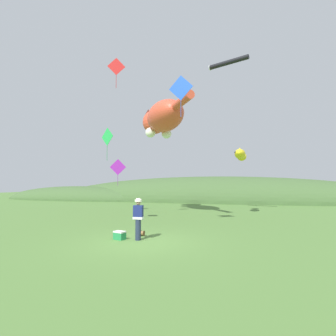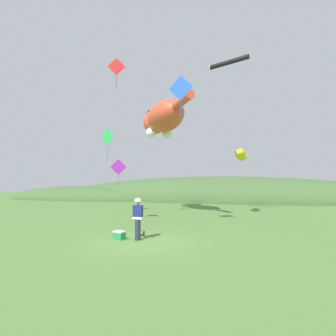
# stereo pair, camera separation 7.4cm
# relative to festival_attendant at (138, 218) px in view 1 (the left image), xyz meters

# --- Properties ---
(ground_plane) EXTENTS (120.00, 120.00, 0.00)m
(ground_plane) POSITION_rel_festival_attendant_xyz_m (0.28, -0.32, -0.95)
(ground_plane) COLOR #517A38
(distant_hill_ridge) EXTENTS (57.14, 11.33, 6.87)m
(distant_hill_ridge) POSITION_rel_festival_attendant_xyz_m (-2.92, 25.83, -0.95)
(distant_hill_ridge) COLOR #426033
(distant_hill_ridge) RESTS_ON ground
(festival_attendant) EXTENTS (0.44, 0.30, 1.77)m
(festival_attendant) POSITION_rel_festival_attendant_xyz_m (0.00, 0.00, 0.00)
(festival_attendant) COLOR #232D47
(festival_attendant) RESTS_ON ground
(kite_spool) EXTENTS (0.15, 0.25, 0.25)m
(kite_spool) POSITION_rel_festival_attendant_xyz_m (-0.14, 0.88, -0.83)
(kite_spool) COLOR olive
(kite_spool) RESTS_ON ground
(picnic_cooler) EXTENTS (0.56, 0.46, 0.36)m
(picnic_cooler) POSITION_rel_festival_attendant_xyz_m (-0.82, -0.10, -0.77)
(picnic_cooler) COLOR #268C4C
(picnic_cooler) RESTS_ON ground
(kite_giant_cat) EXTENTS (6.06, 8.11, 2.86)m
(kite_giant_cat) POSITION_rel_festival_attendant_xyz_m (-2.02, 10.00, 6.89)
(kite_giant_cat) COLOR #E04C33
(kite_fish_windsock) EXTENTS (0.98, 2.92, 0.89)m
(kite_fish_windsock) POSITION_rel_festival_attendant_xyz_m (4.19, 10.84, 3.78)
(kite_fish_windsock) COLOR yellow
(kite_tube_streamer) EXTENTS (3.10, 1.46, 0.44)m
(kite_tube_streamer) POSITION_rel_festival_attendant_xyz_m (3.39, 9.56, 10.77)
(kite_tube_streamer) COLOR black
(kite_diamond_blue) EXTENTS (1.37, 0.19, 2.28)m
(kite_diamond_blue) POSITION_rel_festival_attendant_xyz_m (1.22, 2.89, 6.59)
(kite_diamond_blue) COLOR blue
(kite_diamond_green) EXTENTS (1.02, 0.49, 2.02)m
(kite_diamond_green) POSITION_rel_festival_attendant_xyz_m (-3.59, 3.68, 4.31)
(kite_diamond_green) COLOR green
(kite_diamond_red) EXTENTS (1.09, 0.49, 2.09)m
(kite_diamond_red) POSITION_rel_festival_attendant_xyz_m (-3.68, 4.91, 9.29)
(kite_diamond_red) COLOR red
(kite_diamond_violet) EXTENTS (1.32, 0.46, 2.29)m
(kite_diamond_violet) POSITION_rel_festival_attendant_xyz_m (-5.99, 9.88, 2.88)
(kite_diamond_violet) COLOR purple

